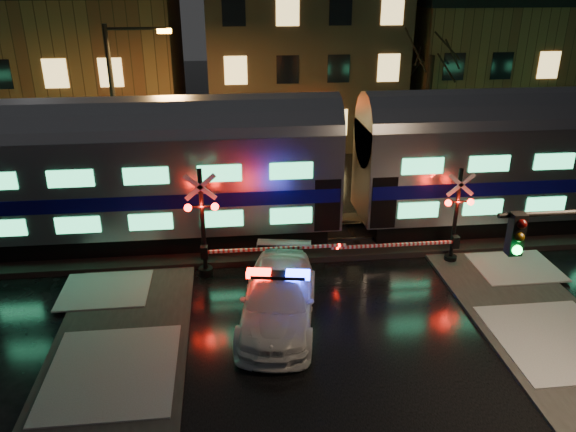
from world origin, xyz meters
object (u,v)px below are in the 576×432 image
Objects in this scene: crossing_signal_right at (446,227)px; crossing_signal_left at (213,234)px; police_car at (278,299)px; streetlight at (121,109)px.

crossing_signal_right is 8.64m from crossing_signal_left.
crossing_signal_left is (-2.03, 3.16, 0.89)m from police_car.
crossing_signal_right is at bearing -28.12° from streetlight.
crossing_signal_right is 0.64× the size of streetlight.
crossing_signal_left is at bearing -59.74° from streetlight.
crossing_signal_left is 8.35m from streetlight.
crossing_signal_right is (6.61, 3.15, 0.74)m from police_car.
police_car is at bearing -58.94° from streetlight.
crossing_signal_right is at bearing 35.46° from police_car.
crossing_signal_left reaches higher than crossing_signal_right.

